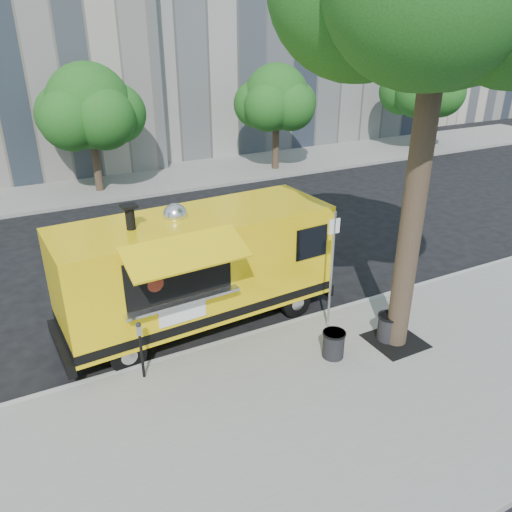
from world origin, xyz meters
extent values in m
plane|color=black|center=(0.00, 0.00, 0.00)|extent=(120.00, 120.00, 0.00)
cube|color=gray|center=(0.00, -4.00, 0.07)|extent=(60.00, 6.00, 0.15)
cube|color=#999993|center=(0.00, -0.93, 0.07)|extent=(60.00, 0.14, 0.16)
cube|color=gray|center=(0.00, 13.50, 0.07)|extent=(60.00, 5.00, 0.15)
cube|color=#BAAC9B|center=(30.00, 24.00, 8.00)|extent=(16.00, 12.00, 16.00)
cylinder|color=#33261C|center=(2.60, -2.80, 3.40)|extent=(0.48, 0.48, 6.50)
cube|color=black|center=(2.60, -2.80, 0.15)|extent=(1.20, 1.20, 0.02)
cylinder|color=#33261C|center=(-1.00, 12.70, 1.45)|extent=(0.36, 0.36, 2.60)
sphere|color=#184D14|center=(-1.00, 12.70, 3.85)|extent=(3.60, 3.60, 3.60)
cylinder|color=#33261C|center=(8.00, 12.40, 1.45)|extent=(0.36, 0.36, 2.60)
sphere|color=#184D14|center=(8.00, 12.40, 3.74)|extent=(3.24, 3.24, 3.24)
cylinder|color=#33261C|center=(18.00, 12.60, 1.45)|extent=(0.36, 0.36, 2.60)
sphere|color=#184D14|center=(18.00, 12.60, 3.91)|extent=(3.78, 3.78, 3.78)
cylinder|color=silver|center=(1.55, -1.55, 1.65)|extent=(0.06, 0.06, 3.00)
cube|color=white|center=(1.55, -1.55, 2.80)|extent=(0.28, 0.02, 0.35)
cylinder|color=black|center=(-3.00, -1.35, 0.68)|extent=(0.06, 0.06, 1.05)
cube|color=silver|center=(-3.00, -1.35, 1.30)|extent=(0.10, 0.08, 0.22)
sphere|color=black|center=(-3.00, -1.35, 1.43)|extent=(0.11, 0.11, 0.11)
cube|color=yellow|center=(-1.07, 0.30, 1.69)|extent=(6.67, 2.60, 2.37)
cube|color=black|center=(-1.07, 0.30, 0.73)|extent=(6.69, 2.62, 0.22)
cube|color=black|center=(2.28, 0.50, 0.45)|extent=(0.30, 2.11, 0.30)
cube|color=black|center=(-4.42, 0.10, 0.45)|extent=(0.30, 2.11, 0.30)
cube|color=black|center=(2.22, 0.49, 2.06)|extent=(0.15, 1.77, 0.96)
cylinder|color=black|center=(1.25, -0.49, 0.40)|extent=(0.82, 0.33, 0.81)
cylinder|color=black|center=(1.14, 1.36, 0.40)|extent=(0.82, 0.33, 0.81)
cylinder|color=black|center=(-3.18, -0.75, 0.40)|extent=(0.82, 0.33, 0.81)
cylinder|color=black|center=(-3.28, 1.10, 0.40)|extent=(0.82, 0.33, 0.81)
cube|color=black|center=(-1.91, -0.80, 2.06)|extent=(2.42, 0.32, 1.06)
cube|color=silver|center=(-1.90, -0.96, 1.50)|extent=(2.63, 0.50, 0.06)
cube|color=yellow|center=(-1.88, -1.33, 2.78)|extent=(2.57, 1.10, 0.42)
cube|color=white|center=(-1.91, -0.88, 1.18)|extent=(1.11, 0.11, 0.50)
cylinder|color=black|center=(-2.58, 0.21, 3.12)|extent=(0.20, 0.20, 0.55)
sphere|color=silver|center=(-1.48, 0.48, 2.92)|extent=(0.56, 0.56, 0.56)
sphere|color=brown|center=(-2.48, -0.54, 2.01)|extent=(0.85, 0.85, 0.85)
cylinder|color=#FF590C|center=(-2.47, -0.77, 1.88)|extent=(0.35, 0.14, 0.34)
cylinder|color=black|center=(0.95, -2.60, 0.46)|extent=(0.48, 0.48, 0.63)
cylinder|color=black|center=(0.95, -2.60, 0.76)|extent=(0.52, 0.52, 0.04)
cylinder|color=black|center=(2.49, -2.64, 0.48)|extent=(0.50, 0.50, 0.65)
cylinder|color=black|center=(2.49, -2.64, 0.78)|extent=(0.54, 0.54, 0.04)
camera|label=1|loc=(-4.85, -9.99, 6.84)|focal=35.00mm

